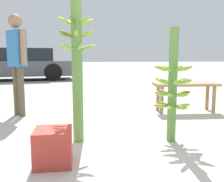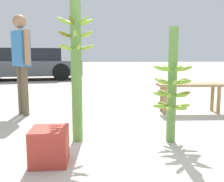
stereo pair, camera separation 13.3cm
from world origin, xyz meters
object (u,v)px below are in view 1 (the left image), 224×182
at_px(parked_car, 19,64).
at_px(produce_crate, 53,147).
at_px(banana_stalk_center, 173,86).
at_px(banana_stalk_left, 77,60).
at_px(market_bench, 186,89).
at_px(vendor_person, 17,55).

bearing_deg(parked_car, produce_crate, -173.15).
bearing_deg(banana_stalk_center, banana_stalk_left, 173.77).
relative_size(parked_car, produce_crate, 14.20).
bearing_deg(market_bench, banana_stalk_center, -115.94).
height_order(banana_stalk_left, vendor_person, banana_stalk_left).
distance_m(banana_stalk_center, produce_crate, 1.44).
bearing_deg(banana_stalk_center, market_bench, 60.94).
xyz_separation_m(banana_stalk_left, parked_car, (-2.43, 7.84, -0.29)).
bearing_deg(banana_stalk_left, market_bench, 35.23).
distance_m(market_bench, produce_crate, 2.82).
bearing_deg(market_bench, produce_crate, -134.31).
distance_m(banana_stalk_left, vendor_person, 1.69).
relative_size(vendor_person, market_bench, 1.44).
bearing_deg(vendor_person, produce_crate, 162.40).
distance_m(banana_stalk_left, produce_crate, 0.99).
bearing_deg(banana_stalk_center, parked_car, 113.69).
bearing_deg(vendor_person, banana_stalk_center, -164.78).
relative_size(banana_stalk_left, banana_stalk_center, 1.37).
relative_size(banana_stalk_center, market_bench, 1.14).
xyz_separation_m(banana_stalk_left, market_bench, (1.85, 1.30, -0.51)).
relative_size(banana_stalk_center, vendor_person, 0.79).
bearing_deg(produce_crate, market_bench, 42.58).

